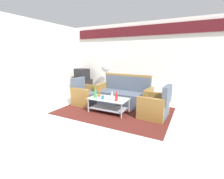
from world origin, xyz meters
TOP-DOWN VIEW (x-y plane):
  - ground_plane at (0.00, 0.00)m, footprint 14.00×14.00m
  - wall_back at (0.00, 3.05)m, footprint 6.52×0.19m
  - wall_left at (-3.26, -0.10)m, footprint 0.12×6.20m
  - rug at (-0.09, 0.87)m, footprint 3.11×2.13m
  - couch at (-0.10, 1.54)m, footprint 1.83×0.82m
  - armchair_left at (-1.23, 1.01)m, footprint 0.70×0.76m
  - armchair_right at (1.05, 0.93)m, footprint 0.73×0.79m
  - coffee_table at (-0.18, 0.68)m, footprint 1.10×0.60m
  - bottle_clear at (0.01, 0.53)m, footprint 0.07×0.07m
  - bottle_red at (0.12, 0.56)m, footprint 0.07×0.07m
  - bottle_green at (-0.55, 0.58)m, footprint 0.07×0.07m
  - bottle_brown at (-0.51, 0.73)m, footprint 0.07×0.07m
  - cup at (-0.28, 0.54)m, footprint 0.08×0.08m
  - tv_stand at (-2.56, 2.55)m, footprint 0.80×0.50m
  - television at (-2.56, 2.55)m, footprint 0.69×0.58m
  - pedestal_fan at (-1.33, 2.60)m, footprint 0.36×0.36m

SIDE VIEW (x-z plane):
  - ground_plane at x=0.00m, z-range 0.00..0.00m
  - rug at x=-0.09m, z-range 0.00..0.01m
  - tv_stand at x=-2.56m, z-range 0.00..0.52m
  - coffee_table at x=-0.18m, z-range 0.07..0.47m
  - armchair_left at x=-1.23m, z-range -0.14..0.71m
  - armchair_right at x=1.05m, z-range -0.14..0.71m
  - couch at x=-0.10m, z-range -0.16..0.80m
  - cup at x=-0.28m, z-range 0.41..0.51m
  - bottle_clear at x=0.01m, z-range 0.38..0.63m
  - bottle_red at x=0.12m, z-range 0.38..0.64m
  - bottle_brown at x=-0.51m, z-range 0.38..0.65m
  - bottle_green at x=-0.55m, z-range 0.37..0.67m
  - television at x=-2.56m, z-range 0.52..1.00m
  - pedestal_fan at x=-1.33m, z-range 0.38..1.65m
  - wall_left at x=-3.26m, z-range 0.00..2.80m
  - wall_back at x=0.00m, z-range 0.08..2.88m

